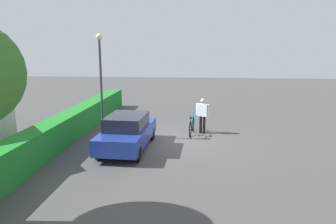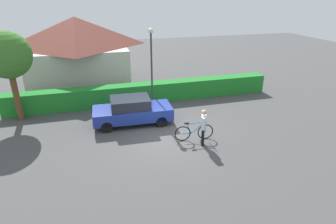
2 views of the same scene
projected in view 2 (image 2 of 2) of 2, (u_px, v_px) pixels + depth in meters
ground_plane at (165, 136)px, 13.39m from camera, size 60.00×60.00×0.00m
hedge_row at (145, 93)px, 17.41m from camera, size 16.26×0.90×1.18m
house_distant at (78, 50)px, 20.29m from camera, size 7.09×6.21×4.82m
parked_car_near at (132, 111)px, 14.43m from camera, size 4.09×1.82×1.44m
bicycle at (194, 132)px, 12.91m from camera, size 1.84×0.50×0.98m
person_rider at (203, 125)px, 12.28m from camera, size 0.38×0.64×1.70m
street_lamp at (151, 60)px, 15.17m from camera, size 0.28×0.28×4.66m
tree_kerbside at (7, 56)px, 13.78m from camera, size 2.35×2.35×4.69m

